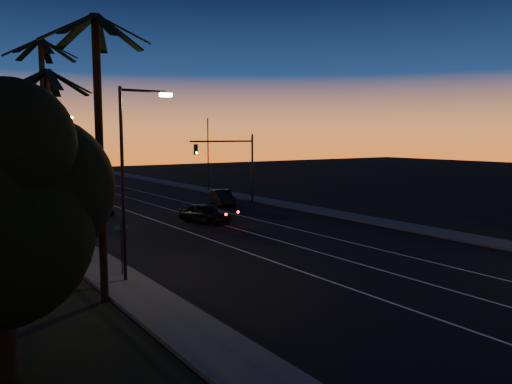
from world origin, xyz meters
TOP-DOWN VIEW (x-y plane):
  - road at (0.00, 30.00)m, footprint 20.00×170.00m
  - sidewalk_left at (-11.20, 30.00)m, footprint 2.40×170.00m
  - sidewalk_right at (11.20, 30.00)m, footprint 2.40×170.00m
  - lane_stripe_left at (-3.00, 30.00)m, footprint 0.12×160.00m
  - lane_stripe_mid at (0.50, 30.00)m, footprint 0.12×160.00m
  - lane_stripe_right at (4.00, 30.00)m, footprint 0.12×160.00m
  - bushy_tree at (-16.83, 12.92)m, footprint 6.30×5.30m
  - palm_near at (-12.60, 18.00)m, footprint 4.25×4.16m
  - palm_mid at (-13.20, 24.00)m, footprint 4.25×4.16m
  - palm_far at (-12.20, 30.00)m, footprint 4.25×4.16m
  - streetlight_left_near at (-10.70, 20.00)m, footprint 2.55×0.26m
  - streetlight_left_far at (-10.69, 38.00)m, footprint 2.55×0.26m
  - street_sign at (-10.80, 21.00)m, footprint 0.70×0.06m
  - signal_mast at (7.14, 39.99)m, footprint 7.10×0.41m
  - signal_post at (-9.50, 39.98)m, footprint 0.28×0.37m
  - far_pole_left at (-11.00, 55.00)m, footprint 0.14×0.14m
  - far_pole_right at (11.00, 52.00)m, footprint 0.14×0.14m
  - lead_car at (-0.18, 32.20)m, footprint 3.40×5.23m
  - right_car at (6.00, 40.14)m, footprint 2.74×4.87m
  - cross_car at (-7.00, 39.79)m, footprint 4.48×2.42m

SIDE VIEW (x-z plane):
  - road at x=0.00m, z-range 0.00..0.01m
  - lane_stripe_left at x=-3.00m, z-range 0.01..0.02m
  - lane_stripe_mid at x=0.50m, z-range 0.01..0.02m
  - lane_stripe_right at x=4.00m, z-range 0.01..0.02m
  - sidewalk_left at x=-11.20m, z-range 0.00..0.16m
  - sidewalk_right at x=11.20m, z-range 0.00..0.16m
  - cross_car at x=-7.00m, z-range 0.01..1.25m
  - lead_car at x=-0.18m, z-range 0.01..1.53m
  - right_car at x=6.00m, z-range 0.01..1.53m
  - street_sign at x=-10.80m, z-range 0.36..2.96m
  - signal_post at x=-9.50m, z-range 0.79..4.99m
  - far_pole_left at x=-11.00m, z-range 0.00..9.00m
  - far_pole_right at x=11.00m, z-range 0.00..9.00m
  - signal_mast at x=7.14m, z-range 1.28..8.28m
  - bushy_tree at x=-16.83m, z-range 0.84..9.14m
  - streetlight_left_far at x=-10.69m, z-range 0.81..9.31m
  - streetlight_left_near at x=-10.70m, z-range 0.82..9.82m
  - palm_mid at x=-13.20m, z-range 1.24..11.27m
  - palm_near at x=-12.60m, z-range 1.31..12.84m
  - palm_far at x=-12.20m, z-range 1.35..13.88m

